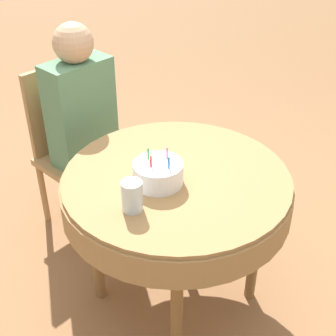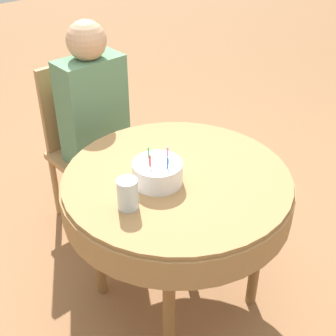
# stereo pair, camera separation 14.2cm
# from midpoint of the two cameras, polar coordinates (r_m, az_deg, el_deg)

# --- Properties ---
(ground_plane) EXTENTS (12.00, 12.00, 0.00)m
(ground_plane) POSITION_cam_midpoint_polar(r_m,az_deg,el_deg) (2.44, -0.86, -15.24)
(ground_plane) COLOR #8C603D
(dining_table) EXTENTS (0.98, 0.98, 0.73)m
(dining_table) POSITION_cam_midpoint_polar(r_m,az_deg,el_deg) (2.00, -1.02, -3.09)
(dining_table) COLOR #9E7547
(dining_table) RESTS_ON ground_plane
(chair) EXTENTS (0.46, 0.46, 0.93)m
(chair) POSITION_cam_midpoint_polar(r_m,az_deg,el_deg) (2.70, -12.60, 2.76)
(chair) COLOR #A37A4C
(chair) RESTS_ON ground_plane
(person) EXTENTS (0.35, 0.29, 1.19)m
(person) POSITION_cam_midpoint_polar(r_m,az_deg,el_deg) (2.52, -11.86, 6.26)
(person) COLOR tan
(person) RESTS_ON ground_plane
(birthday_cake) EXTENTS (0.20, 0.20, 0.14)m
(birthday_cake) POSITION_cam_midpoint_polar(r_m,az_deg,el_deg) (1.88, -3.37, -0.68)
(birthday_cake) COLOR white
(birthday_cake) RESTS_ON dining_table
(drinking_glass) EXTENTS (0.08, 0.08, 0.12)m
(drinking_glass) POSITION_cam_midpoint_polar(r_m,az_deg,el_deg) (1.74, -6.74, -3.46)
(drinking_glass) COLOR silver
(drinking_glass) RESTS_ON dining_table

